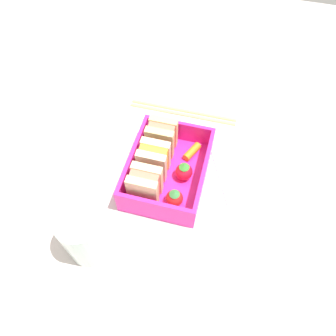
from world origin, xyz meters
The scene contains 12 objects.
ground_plane centered at (0.00, 0.00, -1.00)cm, with size 120.00×120.00×2.00cm, color beige.
bento_tray centered at (0.00, 0.00, 0.60)cm, with size 16.02×12.20×1.20cm, color #E32394.
bento_rim centered at (0.00, 0.00, 3.19)cm, with size 16.02×12.20×3.98cm.
sandwich_left centered at (-4.74, 2.34, 4.17)cm, with size 3.80×4.68×5.94cm.
sandwich_center_left centered at (0.00, 2.34, 4.17)cm, with size 3.80×4.68×5.94cm.
sandwich_center centered at (4.74, 2.34, 4.17)cm, with size 3.80×4.68×5.94cm.
strawberry_left centered at (-4.99, -2.32, 2.66)cm, with size 2.67×2.67×3.27cm.
strawberry_far_left centered at (0.39, -2.64, 2.71)cm, with size 2.78×2.78×3.38cm.
carrot_stick_far_left centered at (4.81, -2.96, 1.85)cm, with size 1.31×1.31×3.56cm, color orange.
chopstick_pair centered at (14.67, 0.95, 0.35)cm, with size 1.82×20.49×0.70cm.
drinking_glass centered at (-14.63, 7.81, 4.76)cm, with size 6.18×6.18×9.52cm, color silver.
folded_napkin centered at (3.82, -14.03, 0.20)cm, with size 12.58×11.94×0.40cm, color silver.
Camera 1 is at (-27.80, -7.29, 46.89)cm, focal length 35.00 mm.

